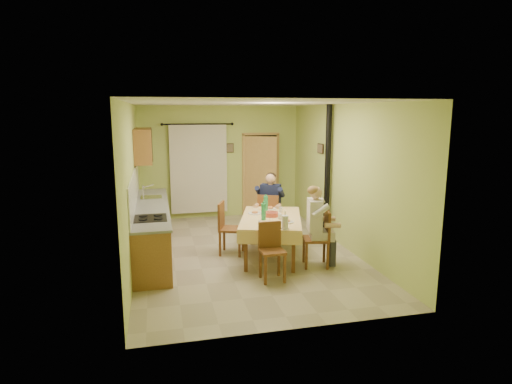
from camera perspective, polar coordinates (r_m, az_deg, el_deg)
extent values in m
cube|color=tan|center=(8.25, -1.55, -8.08)|extent=(4.00, 6.00, 0.01)
cube|color=#BFD36C|center=(10.84, -4.82, 4.01)|extent=(4.00, 0.04, 2.80)
cube|color=#BFD36C|center=(5.07, 5.30, -3.67)|extent=(4.00, 0.04, 2.80)
cube|color=#BFD36C|center=(7.76, -16.21, 0.97)|extent=(0.04, 6.00, 2.80)
cube|color=#BFD36C|center=(8.54, 11.68, 2.03)|extent=(0.04, 6.00, 2.80)
cube|color=white|center=(7.81, -1.65, 11.76)|extent=(4.00, 6.00, 0.04)
cube|color=brown|center=(8.35, -13.68, -4.99)|extent=(0.60, 3.60, 0.88)
cube|color=gray|center=(8.24, -13.82, -1.91)|extent=(0.64, 3.64, 0.04)
cube|color=white|center=(8.18, -15.91, 0.26)|extent=(0.02, 3.60, 0.66)
cube|color=silver|center=(9.02, -13.79, -0.73)|extent=(0.42, 0.42, 0.03)
cube|color=black|center=(7.26, -13.87, -3.40)|extent=(0.52, 0.56, 0.02)
cube|color=black|center=(7.39, -11.40, -6.88)|extent=(0.01, 0.55, 0.55)
cube|color=brown|center=(9.38, -14.79, 6.04)|extent=(0.35, 1.40, 0.70)
cylinder|color=black|center=(10.58, -7.78, 8.95)|extent=(1.70, 0.04, 0.04)
cube|color=silver|center=(10.69, -7.65, 3.05)|extent=(1.40, 0.06, 2.20)
cube|color=black|center=(11.07, 0.61, 2.26)|extent=(0.84, 0.03, 2.06)
cube|color=tan|center=(10.96, -1.66, 2.17)|extent=(0.06, 0.06, 2.12)
cube|color=tan|center=(11.17, 2.87, 2.32)|extent=(0.06, 0.06, 2.12)
cube|color=tan|center=(10.95, 0.64, 7.74)|extent=(0.96, 0.06, 0.06)
cube|color=tan|center=(10.88, 0.65, 2.05)|extent=(0.76, 0.39, 2.04)
cube|color=#EEC57B|center=(7.81, 2.02, -3.50)|extent=(1.52, 2.00, 0.04)
cube|color=#EEC57B|center=(6.98, 1.80, -6.15)|extent=(1.01, 0.32, 0.22)
cube|color=#EEC57B|center=(8.69, 2.19, -2.78)|extent=(1.01, 0.32, 0.22)
cube|color=#EEC57B|center=(7.86, -1.84, -4.22)|extent=(0.53, 1.69, 0.22)
cube|color=#EEC57B|center=(7.84, 5.88, -4.33)|extent=(0.53, 1.69, 0.22)
cylinder|color=white|center=(8.43, 1.93, -2.23)|extent=(0.25, 0.25, 0.02)
ellipsoid|color=#CC7233|center=(8.42, 1.93, -2.09)|extent=(0.12, 0.12, 0.05)
cylinder|color=white|center=(7.19, 2.11, -4.50)|extent=(0.25, 0.25, 0.02)
ellipsoid|color=#CC7233|center=(7.19, 2.11, -4.34)|extent=(0.12, 0.12, 0.05)
cylinder|color=white|center=(7.44, 4.13, -4.00)|extent=(0.25, 0.25, 0.02)
ellipsoid|color=#CC7233|center=(7.44, 4.13, -3.84)|extent=(0.12, 0.12, 0.05)
cylinder|color=white|center=(8.04, -0.15, -2.86)|extent=(0.25, 0.25, 0.02)
ellipsoid|color=#CC7233|center=(8.04, -0.15, -2.71)|extent=(0.12, 0.12, 0.05)
cylinder|color=#CF4E38|center=(7.84, 2.03, -2.99)|extent=(0.26, 0.26, 0.08)
cylinder|color=white|center=(7.27, 1.89, -4.34)|extent=(0.28, 0.28, 0.02)
cube|color=tan|center=(7.32, 1.85, -4.06)|extent=(0.06, 0.07, 0.03)
cube|color=tan|center=(7.27, 2.18, -4.17)|extent=(0.07, 0.06, 0.03)
cube|color=tan|center=(7.27, 1.88, -4.17)|extent=(0.06, 0.07, 0.03)
cube|color=tan|center=(7.24, 2.16, -4.22)|extent=(0.07, 0.06, 0.03)
cylinder|color=silver|center=(7.65, 3.22, -3.26)|extent=(0.07, 0.07, 0.10)
cylinder|color=silver|center=(8.16, 3.31, -2.38)|extent=(0.07, 0.07, 0.10)
cylinder|color=white|center=(6.99, 3.89, -4.02)|extent=(0.11, 0.11, 0.22)
cylinder|color=silver|center=(6.99, 3.89, -3.78)|extent=(0.02, 0.02, 0.30)
cube|color=brown|center=(8.89, 1.89, -3.47)|extent=(0.59, 0.59, 0.04)
cube|color=brown|center=(8.64, 1.59, -2.05)|extent=(0.40, 0.25, 0.50)
cube|color=brown|center=(6.81, 2.20, -7.92)|extent=(0.38, 0.38, 0.04)
cube|color=brown|center=(6.89, 1.83, -5.66)|extent=(0.37, 0.05, 0.42)
cube|color=brown|center=(7.50, 7.98, -6.25)|extent=(0.50, 0.50, 0.04)
cube|color=brown|center=(7.46, 9.49, -4.29)|extent=(0.13, 0.42, 0.48)
cube|color=brown|center=(8.07, -3.29, -4.95)|extent=(0.55, 0.55, 0.04)
cube|color=brown|center=(8.04, -4.66, -3.08)|extent=(0.19, 0.41, 0.49)
cube|color=#141938|center=(8.77, 1.74, -3.11)|extent=(0.51, 0.52, 0.16)
cube|color=#141938|center=(8.82, 1.95, -0.71)|extent=(0.46, 0.39, 0.54)
sphere|color=tan|center=(8.74, 1.95, 1.78)|extent=(0.21, 0.21, 0.21)
ellipsoid|color=black|center=(8.78, 2.02, 2.08)|extent=(0.21, 0.21, 0.16)
cube|color=beige|center=(7.50, 8.76, -5.65)|extent=(0.47, 0.44, 0.16)
cube|color=beige|center=(7.39, 7.84, -3.06)|extent=(0.30, 0.44, 0.54)
sphere|color=tan|center=(7.30, 7.99, -0.09)|extent=(0.21, 0.21, 0.21)
ellipsoid|color=olive|center=(7.29, 7.69, 0.22)|extent=(0.21, 0.21, 0.16)
cylinder|color=black|center=(9.04, 9.51, 2.57)|extent=(0.12, 0.12, 2.80)
cylinder|color=black|center=(9.29, 9.27, -5.08)|extent=(0.24, 0.24, 0.30)
cube|color=black|center=(10.81, -3.51, 5.88)|extent=(0.19, 0.03, 0.23)
cube|color=brown|center=(9.57, 8.59, 5.76)|extent=(0.03, 0.31, 0.21)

